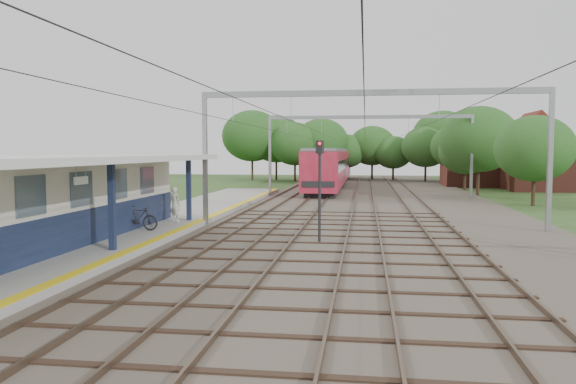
{
  "coord_description": "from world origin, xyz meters",
  "views": [
    {
      "loc": [
        3.25,
        -13.28,
        3.96
      ],
      "look_at": [
        -1.18,
        18.8,
        1.6
      ],
      "focal_mm": 35.0,
      "sensor_mm": 36.0,
      "label": 1
    }
  ],
  "objects_px": {
    "person": "(175,204)",
    "signal_post": "(320,179)",
    "bicycle": "(138,218)",
    "train": "(332,166)"
  },
  "relations": [
    {
      "from": "person",
      "to": "train",
      "type": "xyz_separation_m",
      "value": [
        5.9,
        36.85,
        1.04
      ]
    },
    {
      "from": "person",
      "to": "train",
      "type": "bearing_deg",
      "value": -74.1
    },
    {
      "from": "person",
      "to": "bicycle",
      "type": "distance_m",
      "value": 3.36
    },
    {
      "from": "train",
      "to": "person",
      "type": "bearing_deg",
      "value": -99.1
    },
    {
      "from": "bicycle",
      "to": "train",
      "type": "relative_size",
      "value": 0.05
    },
    {
      "from": "person",
      "to": "signal_post",
      "type": "xyz_separation_m",
      "value": [
        7.75,
        -3.99,
        1.54
      ]
    },
    {
      "from": "bicycle",
      "to": "person",
      "type": "bearing_deg",
      "value": -5.23
    },
    {
      "from": "person",
      "to": "signal_post",
      "type": "height_order",
      "value": "signal_post"
    },
    {
      "from": "person",
      "to": "signal_post",
      "type": "bearing_deg",
      "value": 177.75
    },
    {
      "from": "bicycle",
      "to": "signal_post",
      "type": "xyz_separation_m",
      "value": [
        8.34,
        -0.7,
        1.87
      ]
    }
  ]
}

